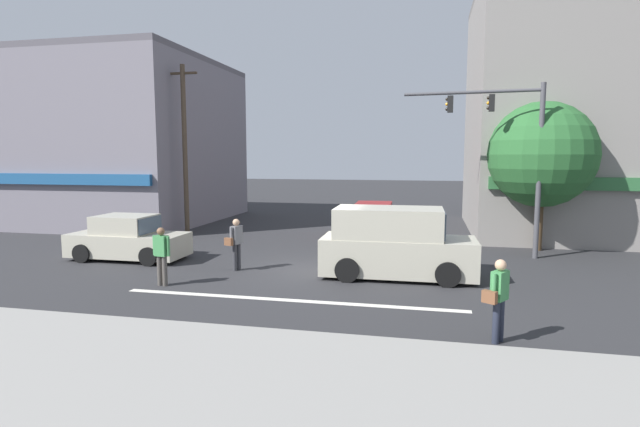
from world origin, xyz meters
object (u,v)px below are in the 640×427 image
(traffic_light_mast, at_px, (511,142))
(pedestrian_mid_crossing, at_px, (236,241))
(sedan_crossing_center, at_px, (373,222))
(sedan_parked_curbside, at_px, (128,240))
(pedestrian_foreground_with_bag, at_px, (499,296))
(pedestrian_far_side, at_px, (162,253))
(street_tree, at_px, (542,155))
(van_waiting_far, at_px, (395,244))
(utility_pole_near_left, at_px, (185,147))

(traffic_light_mast, height_order, pedestrian_mid_crossing, traffic_light_mast)
(sedan_crossing_center, bearing_deg, sedan_parked_curbside, -140.69)
(traffic_light_mast, height_order, pedestrian_foreground_with_bag, traffic_light_mast)
(sedan_parked_curbside, relative_size, pedestrian_far_side, 2.46)
(traffic_light_mast, bearing_deg, pedestrian_foreground_with_bag, -99.10)
(sedan_parked_curbside, bearing_deg, sedan_crossing_center, 39.31)
(traffic_light_mast, distance_m, sedan_crossing_center, 7.02)
(street_tree, bearing_deg, traffic_light_mast, -131.25)
(sedan_parked_curbside, bearing_deg, street_tree, 18.74)
(sedan_parked_curbside, distance_m, sedan_crossing_center, 10.35)
(traffic_light_mast, height_order, sedan_parked_curbside, traffic_light_mast)
(sedan_crossing_center, relative_size, pedestrian_mid_crossing, 2.49)
(sedan_parked_curbside, relative_size, van_waiting_far, 0.89)
(utility_pole_near_left, relative_size, traffic_light_mast, 1.26)
(utility_pole_near_left, bearing_deg, street_tree, -3.21)
(pedestrian_foreground_with_bag, height_order, pedestrian_far_side, same)
(sedan_crossing_center, relative_size, pedestrian_far_side, 2.49)
(pedestrian_foreground_with_bag, bearing_deg, street_tree, 75.10)
(pedestrian_mid_crossing, height_order, pedestrian_far_side, same)
(van_waiting_far, bearing_deg, utility_pole_near_left, 147.80)
(street_tree, xyz_separation_m, traffic_light_mast, (-1.36, -1.56, 0.47))
(sedan_crossing_center, distance_m, pedestrian_mid_crossing, 8.20)
(pedestrian_foreground_with_bag, relative_size, pedestrian_mid_crossing, 1.00)
(van_waiting_far, xyz_separation_m, pedestrian_far_side, (-6.37, -2.46, -0.06))
(traffic_light_mast, relative_size, van_waiting_far, 1.34)
(van_waiting_far, bearing_deg, pedestrian_far_side, -158.91)
(utility_pole_near_left, xyz_separation_m, pedestrian_foreground_with_bag, (12.50, -11.38, -3.10))
(sedan_crossing_center, height_order, pedestrian_mid_crossing, pedestrian_mid_crossing)
(pedestrian_far_side, bearing_deg, sedan_crossing_center, 62.79)
(utility_pole_near_left, bearing_deg, traffic_light_mast, -9.82)
(sedan_crossing_center, bearing_deg, pedestrian_far_side, -117.21)
(street_tree, xyz_separation_m, pedestrian_far_side, (-11.52, -7.99, -2.76))
(street_tree, height_order, pedestrian_mid_crossing, street_tree)
(utility_pole_near_left, distance_m, sedan_parked_curbside, 6.74)
(traffic_light_mast, bearing_deg, sedan_parked_curbside, -165.60)
(sedan_crossing_center, bearing_deg, street_tree, -13.69)
(sedan_parked_curbside, relative_size, pedestrian_foreground_with_bag, 2.46)
(van_waiting_far, relative_size, sedan_crossing_center, 1.12)
(utility_pole_near_left, relative_size, sedan_parked_curbside, 1.90)
(street_tree, xyz_separation_m, sedan_parked_curbside, (-14.59, -4.95, -3.00))
(traffic_light_mast, xyz_separation_m, sedan_parked_curbside, (-13.23, -3.40, -3.46))
(sedan_parked_curbside, bearing_deg, traffic_light_mast, 14.40)
(sedan_crossing_center, xyz_separation_m, pedestrian_foreground_with_bag, (3.79, -12.13, 0.24))
(van_waiting_far, xyz_separation_m, sedan_crossing_center, (-1.44, 7.14, -0.29))
(traffic_light_mast, distance_m, pedestrian_mid_crossing, 10.29)
(street_tree, distance_m, van_waiting_far, 8.03)
(street_tree, bearing_deg, sedan_parked_curbside, -161.26)
(utility_pole_near_left, distance_m, pedestrian_far_side, 10.11)
(street_tree, distance_m, sedan_crossing_center, 7.41)
(utility_pole_near_left, xyz_separation_m, van_waiting_far, (10.15, -6.39, -3.05))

